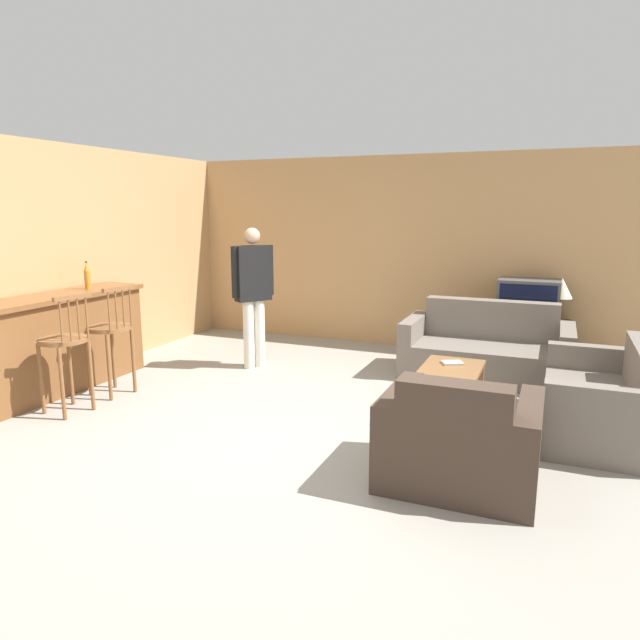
# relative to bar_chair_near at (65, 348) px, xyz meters

# --- Properties ---
(ground_plane) EXTENTS (24.00, 24.00, 0.00)m
(ground_plane) POSITION_rel_bar_chair_near_xyz_m (2.22, 0.28, -0.62)
(ground_plane) COLOR gray
(wall_back) EXTENTS (9.40, 0.08, 2.60)m
(wall_back) POSITION_rel_bar_chair_near_xyz_m (2.22, 3.86, 0.68)
(wall_back) COLOR tan
(wall_back) RESTS_ON ground_plane
(wall_left) EXTENTS (0.08, 8.58, 2.60)m
(wall_left) POSITION_rel_bar_chair_near_xyz_m (-0.95, 1.57, 0.68)
(wall_left) COLOR tan
(wall_left) RESTS_ON ground_plane
(bar_counter) EXTENTS (0.55, 2.43, 1.02)m
(bar_counter) POSITION_rel_bar_chair_near_xyz_m (-0.61, 0.32, -0.11)
(bar_counter) COLOR brown
(bar_counter) RESTS_ON ground_plane
(bar_chair_near) EXTENTS (0.50, 0.50, 1.14)m
(bar_chair_near) POSITION_rel_bar_chair_near_xyz_m (0.00, 0.00, 0.00)
(bar_chair_near) COLOR brown
(bar_chair_near) RESTS_ON ground_plane
(bar_chair_mid) EXTENTS (0.50, 0.50, 1.14)m
(bar_chair_mid) POSITION_rel_bar_chair_near_xyz_m (0.00, 0.59, 0.00)
(bar_chair_mid) COLOR brown
(bar_chair_mid) RESTS_ON ground_plane
(couch_far) EXTENTS (1.83, 0.95, 0.84)m
(couch_far) POSITION_rel_bar_chair_near_xyz_m (3.48, 2.73, -0.33)
(couch_far) COLOR #70665B
(couch_far) RESTS_ON ground_plane
(armchair_near) EXTENTS (1.05, 0.90, 0.82)m
(armchair_near) POSITION_rel_bar_chair_near_xyz_m (3.62, -0.03, -0.33)
(armchair_near) COLOR #423328
(armchair_near) RESTS_ON ground_plane
(loveseat_right) EXTENTS (0.87, 1.52, 0.80)m
(loveseat_right) POSITION_rel_bar_chair_near_xyz_m (4.62, 1.33, -0.34)
(loveseat_right) COLOR #70665B
(loveseat_right) RESTS_ON ground_plane
(coffee_table) EXTENTS (0.54, 0.97, 0.42)m
(coffee_table) POSITION_rel_bar_chair_near_xyz_m (3.31, 1.35, -0.27)
(coffee_table) COLOR brown
(coffee_table) RESTS_ON ground_plane
(tv_unit) EXTENTS (1.02, 0.44, 0.55)m
(tv_unit) POSITION_rel_bar_chair_near_xyz_m (3.86, 3.48, -0.35)
(tv_unit) COLOR #513823
(tv_unit) RESTS_ON ground_plane
(tv) EXTENTS (0.71, 0.47, 0.50)m
(tv) POSITION_rel_bar_chair_near_xyz_m (3.86, 3.47, 0.18)
(tv) COLOR #4C4C4C
(tv) RESTS_ON tv_unit
(bottle) EXTENTS (0.06, 0.06, 0.31)m
(bottle) POSITION_rel_bar_chair_near_xyz_m (-0.60, 0.94, 0.54)
(bottle) COLOR #B27A23
(bottle) RESTS_ON bar_counter
(book_on_table) EXTENTS (0.23, 0.21, 0.02)m
(book_on_table) POSITION_rel_bar_chair_near_xyz_m (3.30, 1.56, -0.19)
(book_on_table) COLOR #B7AD99
(book_on_table) RESTS_ON coffee_table
(table_lamp) EXTENTS (0.25, 0.25, 0.53)m
(table_lamp) POSITION_rel_bar_chair_near_xyz_m (4.23, 3.48, 0.32)
(table_lamp) COLOR brown
(table_lamp) RESTS_ON tv_unit
(person_by_window) EXTENTS (0.37, 0.46, 1.68)m
(person_by_window) POSITION_rel_bar_chair_near_xyz_m (0.85, 2.04, 0.33)
(person_by_window) COLOR silver
(person_by_window) RESTS_ON ground_plane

